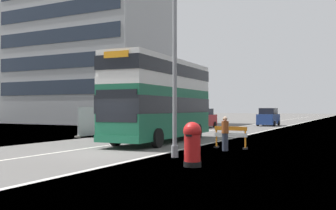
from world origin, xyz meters
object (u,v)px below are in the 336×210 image
(red_pillar_postbox, at_px, (192,142))
(car_receding_mid, at_px, (268,117))
(car_oncoming_near, at_px, (202,119))
(lamppost_foreground, at_px, (175,65))
(roadworks_barrier, at_px, (231,135))
(pedestrian_at_kerb, at_px, (225,134))
(double_decker_bus, at_px, (162,98))

(red_pillar_postbox, height_order, car_receding_mid, car_receding_mid)
(car_oncoming_near, bearing_deg, car_receding_mid, 55.09)
(lamppost_foreground, xyz_separation_m, car_receding_mid, (-3.12, 30.56, -2.85))
(car_oncoming_near, bearing_deg, roadworks_barrier, -63.79)
(lamppost_foreground, relative_size, red_pillar_postbox, 5.20)
(red_pillar_postbox, relative_size, car_oncoming_near, 0.38)
(car_receding_mid, distance_m, pedestrian_at_kerb, 27.59)
(double_decker_bus, xyz_separation_m, pedestrian_at_kerb, (5.00, -2.94, -1.80))
(double_decker_bus, xyz_separation_m, car_oncoming_near, (-4.32, 16.94, -1.67))
(double_decker_bus, height_order, car_oncoming_near, double_decker_bus)
(roadworks_barrier, relative_size, pedestrian_at_kerb, 1.03)
(car_oncoming_near, height_order, pedestrian_at_kerb, car_oncoming_near)
(lamppost_foreground, bearing_deg, car_receding_mid, 95.83)
(red_pillar_postbox, height_order, roadworks_barrier, red_pillar_postbox)
(roadworks_barrier, xyz_separation_m, car_receding_mid, (-4.05, 26.10, 0.27))
(double_decker_bus, height_order, lamppost_foreground, lamppost_foreground)
(car_oncoming_near, xyz_separation_m, pedestrian_at_kerb, (9.32, -19.88, -0.12))
(lamppost_foreground, bearing_deg, car_oncoming_near, 109.66)
(car_oncoming_near, distance_m, pedestrian_at_kerb, 21.96)
(red_pillar_postbox, bearing_deg, pedestrian_at_kerb, 96.66)
(lamppost_foreground, distance_m, red_pillar_postbox, 3.93)
(double_decker_bus, xyz_separation_m, lamppost_foreground, (3.96, -6.22, 1.19))
(roadworks_barrier, bearing_deg, lamppost_foreground, -101.84)
(double_decker_bus, height_order, pedestrian_at_kerb, double_decker_bus)
(double_decker_bus, xyz_separation_m, red_pillar_postbox, (5.62, -8.20, -1.76))
(lamppost_foreground, bearing_deg, pedestrian_at_kerb, 72.30)
(double_decker_bus, bearing_deg, car_receding_mid, 88.03)
(car_receding_mid, bearing_deg, lamppost_foreground, -84.17)
(red_pillar_postbox, bearing_deg, car_oncoming_near, 111.57)
(double_decker_bus, xyz_separation_m, roadworks_barrier, (4.89, -1.77, -1.92))
(double_decker_bus, height_order, roadworks_barrier, double_decker_bus)
(double_decker_bus, bearing_deg, car_oncoming_near, 104.31)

